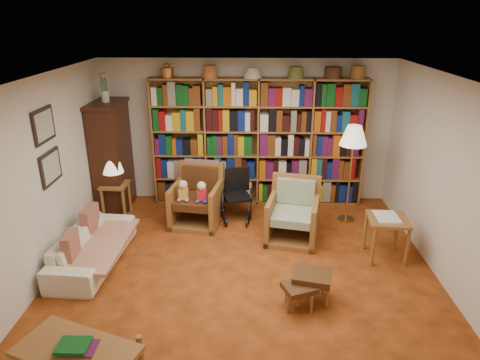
{
  "coord_description": "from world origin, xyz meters",
  "views": [
    {
      "loc": [
        0.07,
        -4.78,
        3.19
      ],
      "look_at": [
        -0.06,
        0.6,
        1.08
      ],
      "focal_mm": 32.0,
      "sensor_mm": 36.0,
      "label": 1
    }
  ],
  "objects_px": {
    "side_table_lamp": "(115,192)",
    "side_table_papers": "(387,225)",
    "armchair_leather": "(197,199)",
    "footstool_b": "(312,278)",
    "armchair_sage": "(292,215)",
    "footstool_a": "(299,289)",
    "sofa": "(93,247)",
    "coffee_table": "(77,353)",
    "floor_lamp": "(353,140)",
    "wheelchair": "(237,196)"
  },
  "relations": [
    {
      "from": "sofa",
      "to": "side_table_lamp",
      "type": "xyz_separation_m",
      "value": [
        -0.1,
        1.44,
        0.19
      ]
    },
    {
      "from": "wheelchair",
      "to": "side_table_papers",
      "type": "xyz_separation_m",
      "value": [
        2.08,
        -1.2,
        0.12
      ]
    },
    {
      "from": "armchair_leather",
      "to": "footstool_b",
      "type": "height_order",
      "value": "armchair_leather"
    },
    {
      "from": "side_table_lamp",
      "to": "armchair_sage",
      "type": "xyz_separation_m",
      "value": [
        2.86,
        -0.62,
        -0.09
      ]
    },
    {
      "from": "sofa",
      "to": "footstool_b",
      "type": "xyz_separation_m",
      "value": [
        2.86,
        -0.75,
        0.06
      ]
    },
    {
      "from": "side_table_lamp",
      "to": "side_table_papers",
      "type": "relative_size",
      "value": 0.91
    },
    {
      "from": "armchair_leather",
      "to": "wheelchair",
      "type": "relative_size",
      "value": 1.14
    },
    {
      "from": "footstool_a",
      "to": "footstool_b",
      "type": "xyz_separation_m",
      "value": [
        0.16,
        0.14,
        0.06
      ]
    },
    {
      "from": "armchair_leather",
      "to": "sofa",
      "type": "bearing_deg",
      "value": -134.16
    },
    {
      "from": "side_table_lamp",
      "to": "footstool_b",
      "type": "bearing_deg",
      "value": -36.42
    },
    {
      "from": "side_table_lamp",
      "to": "coffee_table",
      "type": "distance_m",
      "value": 3.56
    },
    {
      "from": "footstool_b",
      "to": "side_table_papers",
      "type": "bearing_deg",
      "value": 40.82
    },
    {
      "from": "armchair_leather",
      "to": "side_table_papers",
      "type": "xyz_separation_m",
      "value": [
        2.73,
        -1.07,
        0.12
      ]
    },
    {
      "from": "sofa",
      "to": "footstool_b",
      "type": "height_order",
      "value": "sofa"
    },
    {
      "from": "armchair_leather",
      "to": "footstool_a",
      "type": "height_order",
      "value": "armchair_leather"
    },
    {
      "from": "armchair_sage",
      "to": "footstool_b",
      "type": "distance_m",
      "value": 1.56
    },
    {
      "from": "sofa",
      "to": "armchair_sage",
      "type": "relative_size",
      "value": 1.8
    },
    {
      "from": "footstool_a",
      "to": "coffee_table",
      "type": "xyz_separation_m",
      "value": [
        -2.11,
        -1.17,
        0.12
      ]
    },
    {
      "from": "sofa",
      "to": "coffee_table",
      "type": "xyz_separation_m",
      "value": [
        0.59,
        -2.06,
        0.12
      ]
    },
    {
      "from": "armchair_leather",
      "to": "footstool_a",
      "type": "distance_m",
      "value": 2.62
    },
    {
      "from": "side_table_lamp",
      "to": "armchair_leather",
      "type": "height_order",
      "value": "armchair_leather"
    },
    {
      "from": "floor_lamp",
      "to": "coffee_table",
      "type": "height_order",
      "value": "floor_lamp"
    },
    {
      "from": "side_table_papers",
      "to": "footstool_b",
      "type": "relative_size",
      "value": 1.25
    },
    {
      "from": "floor_lamp",
      "to": "side_table_papers",
      "type": "xyz_separation_m",
      "value": [
        0.29,
        -1.15,
        -0.87
      ]
    },
    {
      "from": "side_table_lamp",
      "to": "side_table_papers",
      "type": "bearing_deg",
      "value": -16.35
    },
    {
      "from": "armchair_leather",
      "to": "footstool_a",
      "type": "bearing_deg",
      "value": -56.92
    },
    {
      "from": "armchair_sage",
      "to": "footstool_b",
      "type": "bearing_deg",
      "value": -86.32
    },
    {
      "from": "sofa",
      "to": "footstool_a",
      "type": "xyz_separation_m",
      "value": [
        2.7,
        -0.89,
        0.0
      ]
    },
    {
      "from": "footstool_a",
      "to": "coffee_table",
      "type": "distance_m",
      "value": 2.41
    },
    {
      "from": "side_table_lamp",
      "to": "coffee_table",
      "type": "height_order",
      "value": "side_table_lamp"
    },
    {
      "from": "footstool_b",
      "to": "wheelchair",
      "type": "bearing_deg",
      "value": 113.49
    },
    {
      "from": "armchair_sage",
      "to": "sofa",
      "type": "bearing_deg",
      "value": -163.57
    },
    {
      "from": "floor_lamp",
      "to": "coffee_table",
      "type": "distance_m",
      "value": 4.75
    },
    {
      "from": "footstool_b",
      "to": "armchair_leather",
      "type": "bearing_deg",
      "value": 127.77
    },
    {
      "from": "armchair_leather",
      "to": "armchair_sage",
      "type": "height_order",
      "value": "armchair_leather"
    },
    {
      "from": "side_table_papers",
      "to": "footstool_b",
      "type": "bearing_deg",
      "value": -139.18
    },
    {
      "from": "sofa",
      "to": "armchair_leather",
      "type": "bearing_deg",
      "value": -40.23
    },
    {
      "from": "side_table_papers",
      "to": "footstool_a",
      "type": "height_order",
      "value": "side_table_papers"
    },
    {
      "from": "armchair_leather",
      "to": "armchair_sage",
      "type": "bearing_deg",
      "value": -18.29
    },
    {
      "from": "sofa",
      "to": "armchair_sage",
      "type": "xyz_separation_m",
      "value": [
        2.76,
        0.81,
        0.11
      ]
    },
    {
      "from": "footstool_b",
      "to": "coffee_table",
      "type": "height_order",
      "value": "coffee_table"
    },
    {
      "from": "sofa",
      "to": "coffee_table",
      "type": "height_order",
      "value": "sofa"
    },
    {
      "from": "wheelchair",
      "to": "side_table_papers",
      "type": "distance_m",
      "value": 2.41
    },
    {
      "from": "armchair_leather",
      "to": "side_table_papers",
      "type": "bearing_deg",
      "value": -21.44
    },
    {
      "from": "armchair_leather",
      "to": "side_table_papers",
      "type": "distance_m",
      "value": 2.93
    },
    {
      "from": "armchair_leather",
      "to": "footstool_b",
      "type": "xyz_separation_m",
      "value": [
        1.59,
        -2.05,
        -0.09
      ]
    },
    {
      "from": "floor_lamp",
      "to": "footstool_a",
      "type": "distance_m",
      "value": 2.73
    },
    {
      "from": "armchair_leather",
      "to": "coffee_table",
      "type": "bearing_deg",
      "value": -101.4
    },
    {
      "from": "side_table_lamp",
      "to": "footstool_a",
      "type": "xyz_separation_m",
      "value": [
        2.8,
        -2.32,
        -0.19
      ]
    },
    {
      "from": "sofa",
      "to": "coffee_table",
      "type": "bearing_deg",
      "value": -160.06
    }
  ]
}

